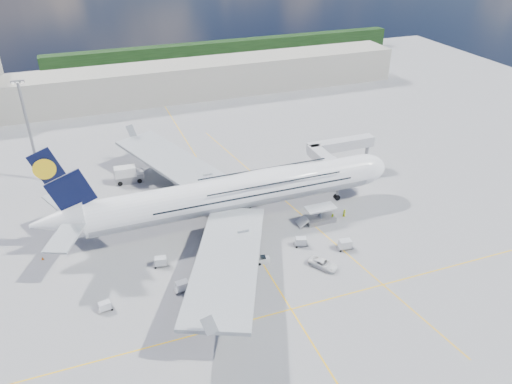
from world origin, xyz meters
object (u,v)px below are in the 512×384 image
object	(u,v)px
dolly_row_c	(182,286)
dolly_nose_far	(345,244)
dolly_row_b	(213,285)
dolly_nose_near	(301,241)
catering_truck_inner	(185,173)
cone_wing_left_outer	(169,169)
airliner	(236,192)
cone_tail	(42,258)
baggage_tug	(263,260)
cone_wing_right_outer	(197,316)
jet_bridge	(335,151)
cone_wing_left_inner	(198,204)
dolly_back	(105,306)
catering_truck_outer	(129,175)
crew_nose	(331,188)
crew_wing	(159,260)
light_mast	(29,131)
crew_loader	(333,217)
dolly_row_a	(161,261)
cone_wing_right_inner	(195,296)
cargo_loader	(319,217)
crew_van	(344,213)
cone_nose	(363,179)
service_van	(323,264)
crew_tug	(250,258)

from	to	relation	value
dolly_row_c	dolly_nose_far	size ratio (longest dim) A/B	0.92
dolly_row_b	dolly_nose_near	distance (m)	21.51
catering_truck_inner	cone_wing_left_outer	xyz separation A→B (m)	(-2.73, 6.56, -1.70)
airliner	cone_tail	xyz separation A→B (m)	(-39.87, -0.40, -6.56)
baggage_tug	dolly_nose_far	bearing A→B (deg)	3.67
cone_wing_left_outer	cone_wing_right_outer	world-z (taller)	cone_wing_right_outer
jet_bridge	cone_wing_left_inner	world-z (taller)	jet_bridge
dolly_row_c	dolly_back	xyz separation A→B (m)	(-13.40, -0.33, -0.14)
cone_wing_left_inner	catering_truck_outer	bearing A→B (deg)	128.03
jet_bridge	crew_nose	bearing A→B (deg)	-120.63
dolly_nose_far	crew_wing	world-z (taller)	dolly_nose_far
light_mast	airliner	bearing A→B (deg)	-41.00
airliner	cone_wing_right_outer	distance (m)	31.38
dolly_nose_far	baggage_tug	world-z (taller)	dolly_nose_far
crew_loader	jet_bridge	bearing A→B (deg)	76.90
dolly_row_a	cone_wing_right_inner	distance (m)	11.60
airliner	baggage_tug	xyz separation A→B (m)	(-0.11, -16.43, -6.18)
dolly_row_a	dolly_row_c	size ratio (longest dim) A/B	1.01
dolly_nose_far	cone_wing_left_outer	bearing A→B (deg)	125.83
light_mast	catering_truck_outer	world-z (taller)	light_mast
cargo_loader	crew_loader	xyz separation A→B (m)	(2.91, -0.81, -0.31)
cone_wing_left_inner	crew_van	bearing A→B (deg)	-28.79
crew_nose	jet_bridge	bearing A→B (deg)	39.04
crew_loader	cargo_loader	bearing A→B (deg)	179.55
crew_nose	cone_nose	xyz separation A→B (m)	(10.31, 2.22, -0.52)
cargo_loader	dolly_row_c	size ratio (longest dim) A/B	2.70
baggage_tug	jet_bridge	bearing A→B (deg)	51.24
cone_wing_right_outer	service_van	bearing A→B (deg)	10.29
dolly_back	crew_nose	xyz separation A→B (m)	(55.36, 23.22, -0.11)
crew_wing	cone_wing_left_inner	distance (m)	22.30
dolly_row_a	dolly_back	world-z (taller)	dolly_row_a
dolly_row_c	cone_tail	xyz separation A→B (m)	(-23.39, 18.41, -0.72)
jet_bridge	cargo_loader	distance (m)	22.93
catering_truck_inner	crew_nose	distance (m)	36.53
jet_bridge	service_van	size ratio (longest dim) A/B	3.33
dolly_nose_far	cone_tail	world-z (taller)	dolly_nose_far
catering_truck_outer	crew_wing	bearing A→B (deg)	-86.20
crew_nose	crew_loader	bearing A→B (deg)	-137.01
dolly_nose_near	service_van	distance (m)	7.92
catering_truck_outer	crew_nose	distance (m)	49.93
dolly_row_c	crew_wing	size ratio (longest dim) A/B	1.81
jet_bridge	dolly_nose_near	xyz separation A→B (m)	(-20.43, -24.66, -5.87)
crew_loader	cone_wing_left_inner	world-z (taller)	crew_loader
dolly_row_b	dolly_back	distance (m)	18.64
dolly_nose_near	crew_van	world-z (taller)	dolly_nose_near
dolly_nose_far	catering_truck_outer	bearing A→B (deg)	136.68
airliner	crew_nose	size ratio (longest dim) A/B	50.82
cone_wing_left_outer	cargo_loader	bearing A→B (deg)	-54.55
service_van	cone_wing_left_outer	size ratio (longest dim) A/B	10.78
crew_tug	cone_wing_right_inner	world-z (taller)	crew_tug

